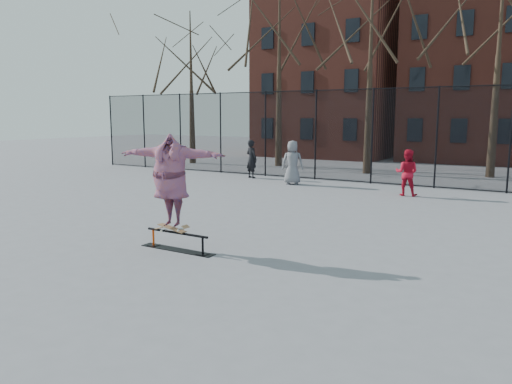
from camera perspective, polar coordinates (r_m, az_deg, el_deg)
The scene contains 10 objects.
ground at distance 9.65m, azimuth -4.36°, elevation -8.50°, with size 100.00×100.00×0.00m, color slate.
skate_rail at distance 10.85m, azimuth -8.99°, elevation -5.77°, with size 1.84×0.28×0.41m.
skateboard at distance 10.87m, azimuth -9.58°, elevation -4.18°, with size 0.75×0.18×0.09m, color #95633B, non-canonical shape.
skater at distance 10.69m, azimuth -9.72°, elevation 1.17°, with size 2.40×0.65×1.95m, color #4D3E9C.
bystander_grey at distance 20.92m, azimuth 4.19°, elevation 3.39°, with size 0.90×0.59×1.84m, color slate.
bystander_black at distance 23.03m, azimuth -0.51°, elevation 3.79°, with size 0.64×0.42×1.76m, color black.
bystander_red at distance 18.69m, azimuth 16.85°, elevation 2.13°, with size 0.81×0.63×1.66m, color #B50F24.
fence at distance 21.18m, azimuth 16.72°, elevation 6.18°, with size 34.03×0.07×4.00m.
tree_row at distance 25.65m, azimuth 19.25°, elevation 18.35°, with size 33.66×7.46×10.67m.
rowhouses at distance 33.94m, azimuth 24.10°, elevation 13.40°, with size 29.00×7.00×13.00m.
Camera 1 is at (5.42, -7.46, 2.85)m, focal length 35.00 mm.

